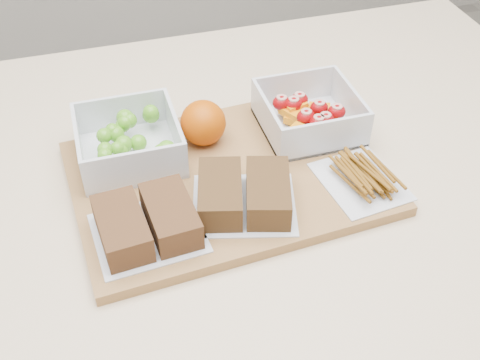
% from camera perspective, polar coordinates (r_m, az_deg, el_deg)
% --- Properties ---
extents(cutting_board, '(0.44, 0.33, 0.02)m').
position_cam_1_polar(cutting_board, '(0.84, -1.20, 0.23)').
color(cutting_board, '#9C7140').
rests_on(cutting_board, counter).
extents(grape_container, '(0.14, 0.14, 0.06)m').
position_cam_1_polar(grape_container, '(0.86, -10.33, 3.63)').
color(grape_container, silver).
rests_on(grape_container, cutting_board).
extents(fruit_container, '(0.14, 0.14, 0.06)m').
position_cam_1_polar(fruit_container, '(0.90, 6.51, 6.08)').
color(fruit_container, silver).
rests_on(fruit_container, cutting_board).
extents(orange, '(0.07, 0.07, 0.07)m').
position_cam_1_polar(orange, '(0.87, -3.52, 5.43)').
color(orange, '#C44E04').
rests_on(orange, cutting_board).
extents(sandwich_bag_left, '(0.14, 0.13, 0.04)m').
position_cam_1_polar(sandwich_bag_left, '(0.74, -8.83, -4.01)').
color(sandwich_bag_left, silver).
rests_on(sandwich_bag_left, cutting_board).
extents(sandwich_bag_center, '(0.16, 0.15, 0.04)m').
position_cam_1_polar(sandwich_bag_center, '(0.77, 0.39, -1.34)').
color(sandwich_bag_center, silver).
rests_on(sandwich_bag_center, cutting_board).
extents(pretzel_bag, '(0.11, 0.13, 0.03)m').
position_cam_1_polar(pretzel_bag, '(0.82, 11.46, 0.50)').
color(pretzel_bag, silver).
rests_on(pretzel_bag, cutting_board).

